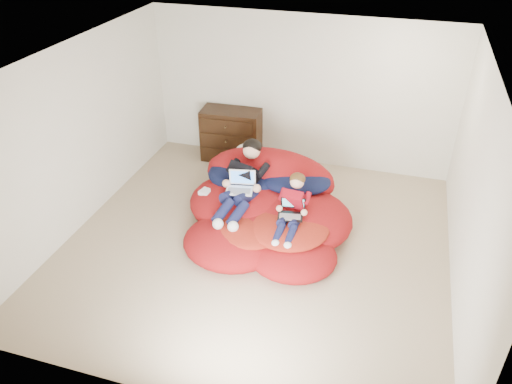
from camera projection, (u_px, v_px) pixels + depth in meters
name	position (u px, v px, depth m)	size (l,w,h in m)	color
room_shell	(256.00, 230.00, 6.63)	(5.10, 5.10, 2.77)	tan
dresser	(231.00, 135.00, 8.60)	(1.03, 0.59, 0.90)	black
beanbag_pile	(267.00, 208.00, 7.01)	(2.38, 2.38, 0.91)	#A71215
cream_pillow	(250.00, 153.00, 7.66)	(0.48, 0.30, 0.30)	white
older_boy	(244.00, 178.00, 6.91)	(0.49, 1.38, 0.74)	black
younger_boy	(293.00, 205.00, 6.45)	(0.30, 0.95, 0.63)	#A20E1C
laptop_white	(241.00, 185.00, 6.80)	(0.40, 0.36, 0.27)	white
laptop_black	(292.00, 210.00, 6.44)	(0.36, 0.37, 0.22)	black
power_adapter	(206.00, 192.00, 7.07)	(0.16, 0.16, 0.06)	white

